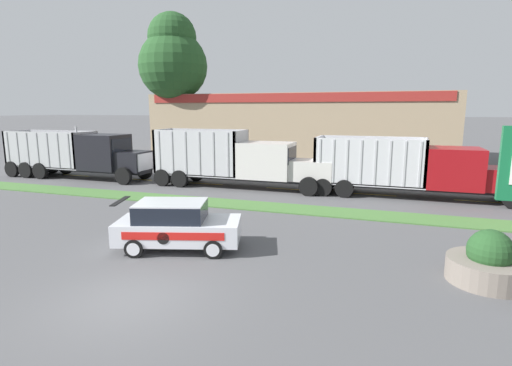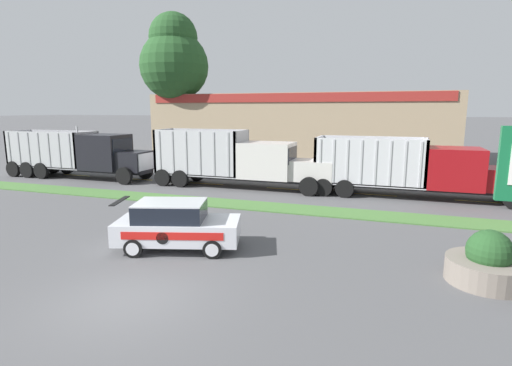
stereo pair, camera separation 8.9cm
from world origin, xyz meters
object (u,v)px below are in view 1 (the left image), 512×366
at_px(rally_car, 177,225).
at_px(traffic_cone, 175,225).
at_px(dump_truck_lead, 434,172).
at_px(stone_planter, 489,264).
at_px(dump_truck_mid, 89,156).
at_px(dump_truck_trail, 253,163).

distance_m(rally_car, traffic_cone, 2.00).
relative_size(dump_truck_lead, traffic_cone, 16.97).
bearing_deg(stone_planter, traffic_cone, 173.46).
distance_m(dump_truck_mid, dump_truck_trail, 12.16).
height_order(dump_truck_lead, traffic_cone, dump_truck_lead).
distance_m(dump_truck_lead, stone_planter, 11.39).
height_order(dump_truck_lead, dump_truck_mid, dump_truck_mid).
bearing_deg(traffic_cone, dump_truck_trail, 90.61).
bearing_deg(dump_truck_lead, dump_truck_trail, -178.10).
xyz_separation_m(dump_truck_lead, dump_truck_mid, (-22.61, -0.76, 0.13)).
bearing_deg(traffic_cone, rally_car, -58.12).
height_order(dump_truck_trail, rally_car, dump_truck_trail).
height_order(rally_car, traffic_cone, rally_car).
bearing_deg(dump_truck_mid, rally_car, -39.58).
bearing_deg(dump_truck_lead, dump_truck_mid, -178.08).
xyz_separation_m(stone_planter, traffic_cone, (-10.84, 1.24, -0.22)).
bearing_deg(traffic_cone, dump_truck_mid, 142.70).
bearing_deg(rally_car, dump_truck_lead, 51.46).
bearing_deg(dump_truck_lead, rally_car, -128.54).
distance_m(rally_car, stone_planter, 9.84).
relative_size(dump_truck_lead, stone_planter, 5.07).
bearing_deg(dump_truck_mid, dump_truck_lead, 1.92).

